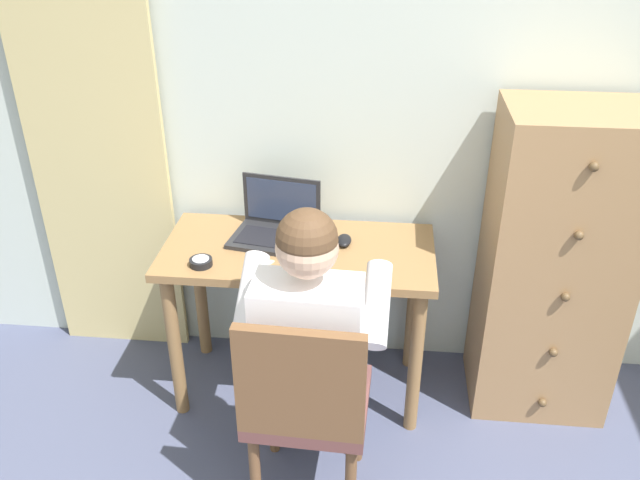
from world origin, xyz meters
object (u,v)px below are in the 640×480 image
(desk, at_px, (299,274))
(person_seated, at_px, (313,328))
(chair, at_px, (306,403))
(computer_mouse, at_px, (344,240))
(desk_clock, at_px, (201,262))
(dresser, at_px, (553,266))
(laptop, at_px, (276,225))

(desk, bearing_deg, person_seated, -76.16)
(chair, relative_size, computer_mouse, 8.74)
(computer_mouse, bearing_deg, desk, -164.07)
(desk_clock, bearing_deg, dresser, 9.62)
(laptop, bearing_deg, dresser, -1.28)
(computer_mouse, relative_size, desk_clock, 1.11)
(person_seated, height_order, desk_clock, person_seated)
(dresser, xyz_separation_m, chair, (-0.94, -0.70, -0.18))
(chair, relative_size, person_seated, 0.73)
(desk, xyz_separation_m, computer_mouse, (0.18, 0.06, 0.14))
(desk, height_order, computer_mouse, computer_mouse)
(person_seated, height_order, laptop, person_seated)
(computer_mouse, bearing_deg, laptop, 171.87)
(dresser, height_order, desk_clock, dresser)
(chair, relative_size, laptop, 2.31)
(dresser, xyz_separation_m, laptop, (-1.15, 0.03, 0.12))
(dresser, height_order, person_seated, dresser)
(chair, bearing_deg, computer_mouse, 83.33)
(person_seated, xyz_separation_m, desk_clock, (-0.47, 0.28, 0.08))
(desk, height_order, chair, chair)
(chair, xyz_separation_m, person_seated, (0.01, 0.18, 0.18))
(chair, height_order, person_seated, person_seated)
(dresser, bearing_deg, desk_clock, -170.38)
(chair, distance_m, laptop, 0.81)
(laptop, relative_size, desk_clock, 4.20)
(computer_mouse, height_order, desk_clock, computer_mouse)
(dresser, xyz_separation_m, person_seated, (-0.93, -0.51, 0.00))
(person_seated, xyz_separation_m, laptop, (-0.22, 0.54, 0.11))
(dresser, distance_m, computer_mouse, 0.86)
(chair, xyz_separation_m, computer_mouse, (0.08, 0.69, 0.26))
(person_seated, xyz_separation_m, computer_mouse, (0.07, 0.50, 0.08))
(desk, distance_m, person_seated, 0.47)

